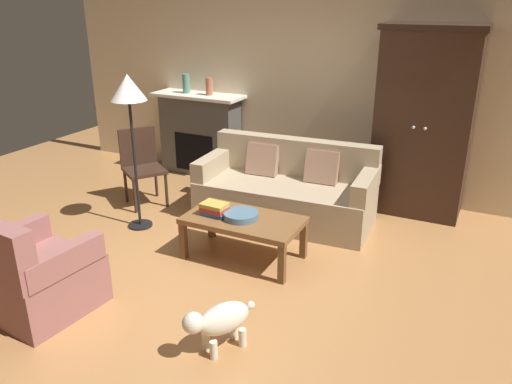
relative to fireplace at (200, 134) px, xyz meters
The scene contains 14 objects.
ground_plane 2.83m from the fireplace, 56.00° to the right, with size 9.60×9.60×0.00m, color #B27A47.
back_wall 1.78m from the fireplace, ahead, with size 7.20×0.10×2.80m, color beige.
fireplace is the anchor object (origin of this frame).
armoire 2.99m from the fireplace, ahead, with size 1.06×0.57×2.09m.
couch 1.95m from the fireplace, 28.61° to the right, with size 1.96×0.95×0.86m.
coffee_table 2.60m from the fireplace, 49.25° to the right, with size 1.10×0.60×0.42m.
fruit_bowl 2.59m from the fireplace, 49.80° to the right, with size 0.33×0.33×0.06m, color slate.
book_stack 2.47m from the fireplace, 54.95° to the right, with size 0.26×0.19×0.12m.
mantel_vase_jade 0.70m from the fireplace, behind, with size 0.10×0.10×0.25m, color slate.
mantel_vase_terracotta 0.69m from the fireplace, ahead, with size 0.09×0.09×0.23m, color #A86042.
armchair_near_left 3.52m from the fireplace, 79.96° to the right, with size 0.84×0.84×0.88m.
side_chair_wooden 1.24m from the fireplace, 92.36° to the right, with size 0.61×0.61×0.90m.
floor_lamp 2.04m from the fireplace, 79.36° to the right, with size 0.36×0.36×1.64m.
dog 3.91m from the fireplace, 56.25° to the right, with size 0.38×0.52×0.39m.
Camera 1 is at (2.15, -3.50, 2.37)m, focal length 35.59 mm.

